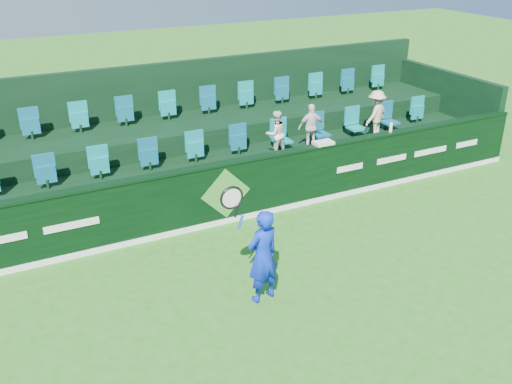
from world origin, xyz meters
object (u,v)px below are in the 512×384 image
spectator_left (276,134)px  towel (323,143)px  drinks_bottle (391,127)px  tennis_player (262,255)px  spectator_right (376,114)px  spectator_middle (311,127)px

spectator_left → towel: 1.26m
spectator_left → drinks_bottle: bearing=151.6°
tennis_player → towel: size_ratio=5.23×
towel → spectator_left: bearing=117.4°
spectator_right → towel: 2.55m
spectator_left → spectator_right: spectator_right is taller
tennis_player → spectator_middle: tennis_player is taller
spectator_middle → drinks_bottle: (1.47, -1.12, 0.10)m
tennis_player → spectator_left: size_ratio=2.09×
spectator_left → drinks_bottle: (2.44, -1.12, 0.12)m
towel → drinks_bottle: 1.86m
spectator_middle → towel: (-0.39, -1.12, 0.02)m
tennis_player → spectator_middle: bearing=49.7°
spectator_left → spectator_right: size_ratio=0.89×
tennis_player → drinks_bottle: size_ratio=10.31×
spectator_left → tennis_player: bearing=55.1°
spectator_middle → towel: bearing=81.2°
tennis_player → spectator_right: bearing=37.0°
spectator_middle → drinks_bottle: bearing=153.0°
spectator_middle → drinks_bottle: size_ratio=5.10×
towel → drinks_bottle: size_ratio=1.97×
towel → drinks_bottle: bearing=0.0°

